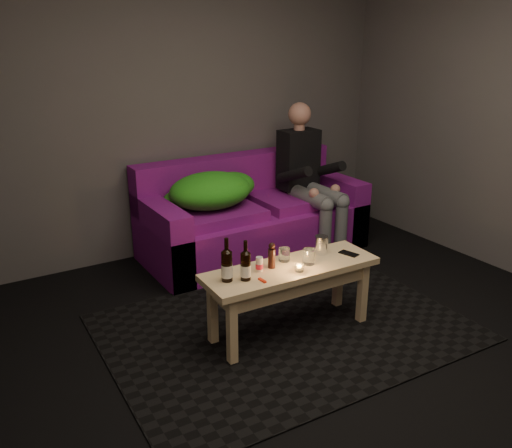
{
  "coord_description": "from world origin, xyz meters",
  "views": [
    {
      "loc": [
        -2.02,
        -2.18,
        1.92
      ],
      "look_at": [
        0.09,
        1.26,
        0.49
      ],
      "focal_mm": 38.0,
      "sensor_mm": 36.0,
      "label": 1
    }
  ],
  "objects_px": {
    "beer_bottle_a": "(227,265)",
    "steel_cup": "(321,245)",
    "sofa": "(251,219)",
    "coffee_table": "(291,278)",
    "person": "(309,175)",
    "beer_bottle_b": "(246,266)"
  },
  "relations": [
    {
      "from": "steel_cup",
      "to": "person",
      "type": "bearing_deg",
      "value": 57.02
    },
    {
      "from": "beer_bottle_a",
      "to": "steel_cup",
      "type": "relative_size",
      "value": 2.23
    },
    {
      "from": "person",
      "to": "sofa",
      "type": "bearing_deg",
      "value": 162.63
    },
    {
      "from": "beer_bottle_b",
      "to": "steel_cup",
      "type": "bearing_deg",
      "value": 8.0
    },
    {
      "from": "person",
      "to": "steel_cup",
      "type": "distance_m",
      "value": 1.37
    },
    {
      "from": "coffee_table",
      "to": "beer_bottle_b",
      "type": "height_order",
      "value": "beer_bottle_b"
    },
    {
      "from": "coffee_table",
      "to": "beer_bottle_a",
      "type": "relative_size",
      "value": 4.31
    },
    {
      "from": "person",
      "to": "coffee_table",
      "type": "bearing_deg",
      "value": -130.62
    },
    {
      "from": "person",
      "to": "beer_bottle_b",
      "type": "xyz_separation_m",
      "value": [
        -1.4,
        -1.24,
        -0.11
      ]
    },
    {
      "from": "steel_cup",
      "to": "sofa",
      "type": "bearing_deg",
      "value": 80.17
    },
    {
      "from": "beer_bottle_b",
      "to": "sofa",
      "type": "bearing_deg",
      "value": 57.8
    },
    {
      "from": "sofa",
      "to": "person",
      "type": "xyz_separation_m",
      "value": [
        0.52,
        -0.16,
        0.38
      ]
    },
    {
      "from": "beer_bottle_a",
      "to": "steel_cup",
      "type": "distance_m",
      "value": 0.76
    },
    {
      "from": "person",
      "to": "coffee_table",
      "type": "height_order",
      "value": "person"
    },
    {
      "from": "beer_bottle_b",
      "to": "person",
      "type": "bearing_deg",
      "value": 41.52
    },
    {
      "from": "person",
      "to": "beer_bottle_b",
      "type": "relative_size",
      "value": 5.17
    },
    {
      "from": "sofa",
      "to": "coffee_table",
      "type": "relative_size",
      "value": 1.66
    },
    {
      "from": "sofa",
      "to": "beer_bottle_a",
      "type": "relative_size",
      "value": 7.14
    },
    {
      "from": "steel_cup",
      "to": "coffee_table",
      "type": "bearing_deg",
      "value": -166.83
    },
    {
      "from": "beer_bottle_a",
      "to": "steel_cup",
      "type": "xyz_separation_m",
      "value": [
        0.76,
        0.04,
        -0.04
      ]
    },
    {
      "from": "coffee_table",
      "to": "beer_bottle_a",
      "type": "distance_m",
      "value": 0.5
    },
    {
      "from": "sofa",
      "to": "coffee_table",
      "type": "bearing_deg",
      "value": -110.89
    }
  ]
}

